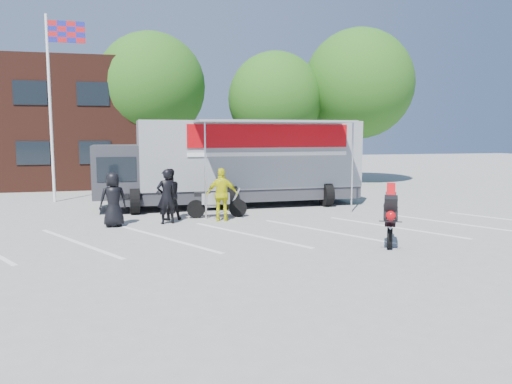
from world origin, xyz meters
name	(u,v)px	position (x,y,z in m)	size (l,w,h in m)	color
ground	(250,242)	(0.00, 0.00, 0.00)	(100.00, 100.00, 0.00)	gray
parking_bay_lines	(242,235)	(0.00, 1.00, 0.01)	(18.00, 5.00, 0.01)	white
office_building	(8,124)	(-10.00, 18.00, 3.50)	(18.00, 8.00, 7.00)	#411D15
flagpole	(56,85)	(-6.24, 10.00, 5.05)	(1.61, 0.12, 8.00)	white
tree_left	(151,87)	(-2.00, 16.00, 5.57)	(6.12, 6.12, 8.64)	#382314
tree_mid	(275,99)	(5.00, 15.00, 4.94)	(5.44, 5.44, 7.68)	#382314
tree_right	(359,84)	(10.00, 14.50, 5.88)	(6.46, 6.46, 9.12)	#382314
transporter_truck	(238,206)	(1.09, 6.83, 0.00)	(10.97, 5.28, 3.49)	gray
parked_motorcycle	(217,217)	(-0.22, 4.21, 0.00)	(0.73, 2.19, 1.15)	#B9B9BE
stunt_bike_rider	(389,244)	(3.64, -1.16, 0.00)	(0.73, 1.55, 1.82)	black
spectator_leather_a	(113,200)	(-3.75, 3.28, 0.88)	(0.86, 0.56, 1.76)	black
spectator_leather_b	(167,197)	(-2.04, 3.40, 0.91)	(0.67, 0.44, 1.83)	black
spectator_leather_c	(169,194)	(-1.92, 4.15, 0.89)	(0.87, 0.68, 1.79)	black
spectator_hivis	(222,195)	(-0.16, 3.48, 0.91)	(1.07, 0.44, 1.82)	#DEE00B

